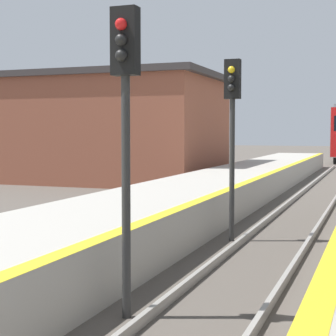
{
  "coord_description": "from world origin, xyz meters",
  "views": [
    {
      "loc": [
        2.12,
        -1.35,
        2.55
      ],
      "look_at": [
        -5.59,
        19.25,
        1.11
      ],
      "focal_mm": 60.0,
      "sensor_mm": 36.0,
      "label": 1
    }
  ],
  "objects": [
    {
      "name": "signal_near",
      "position": [
        -1.05,
        5.51,
        2.95
      ],
      "size": [
        0.36,
        0.31,
        4.19
      ],
      "color": "#2D2D2D",
      "rests_on": "ground"
    },
    {
      "name": "signal_mid",
      "position": [
        -1.03,
        11.28,
        2.95
      ],
      "size": [
        0.36,
        0.31,
        4.19
      ],
      "color": "#2D2D2D",
      "rests_on": "ground"
    },
    {
      "name": "station_building",
      "position": [
        -11.74,
        24.8,
        2.72
      ],
      "size": [
        13.09,
        8.02,
        5.42
      ],
      "color": "brown",
      "rests_on": "ground"
    }
  ]
}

